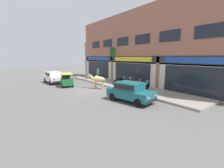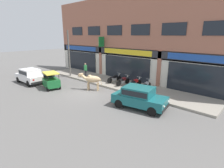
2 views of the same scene
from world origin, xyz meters
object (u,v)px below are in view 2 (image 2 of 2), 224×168
at_px(car_1, 139,96).
at_px(motorcycle_2, 135,83).
at_px(pedestrian, 85,69).
at_px(auto_rickshaw, 51,81).
at_px(motorcycle_1, 123,81).
at_px(motorcycle_0, 114,79).
at_px(utility_pole, 69,54).
at_px(car_0, 30,75).
at_px(cow, 92,79).
at_px(motorcycle_3, 146,86).

height_order(car_1, motorcycle_2, car_1).
xyz_separation_m(motorcycle_2, pedestrian, (-6.23, -0.64, 0.60)).
bearing_deg(auto_rickshaw, motorcycle_1, 47.35).
relative_size(motorcycle_0, utility_pole, 0.36).
xyz_separation_m(motorcycle_1, utility_pole, (-7.01, -1.11, 2.16)).
xyz_separation_m(car_0, car_1, (11.66, 2.24, 0.00)).
distance_m(cow, pedestrian, 4.30).
bearing_deg(pedestrian, car_1, -16.77).
relative_size(cow, utility_pole, 0.38).
relative_size(auto_rickshaw, motorcycle_2, 1.17).
bearing_deg(motorcycle_3, motorcycle_0, 177.90).
distance_m(motorcycle_0, pedestrian, 3.84).
height_order(cow, motorcycle_0, cow).
bearing_deg(cow, car_1, -4.71).
height_order(cow, car_1, cow).
relative_size(motorcycle_0, motorcycle_3, 1.00).
relative_size(car_0, motorcycle_3, 2.03).
bearing_deg(motorcycle_3, pedestrian, -176.29).
xyz_separation_m(motorcycle_1, motorcycle_3, (2.48, 0.04, 0.00)).
bearing_deg(motorcycle_1, cow, -116.36).
height_order(cow, motorcycle_2, cow).
height_order(motorcycle_0, utility_pole, utility_pole).
relative_size(car_1, pedestrian, 2.37).
height_order(motorcycle_2, motorcycle_3, same).
bearing_deg(pedestrian, cow, -31.68).
distance_m(cow, utility_pole, 6.13).
xyz_separation_m(cow, utility_pole, (-5.67, 1.60, 1.71)).
distance_m(auto_rickshaw, utility_pole, 4.98).
distance_m(pedestrian, utility_pole, 2.63).
xyz_separation_m(car_1, pedestrian, (-8.92, 2.69, 0.34)).
xyz_separation_m(cow, motorcycle_0, (0.08, 2.88, -0.45)).
relative_size(auto_rickshaw, motorcycle_3, 1.18).
bearing_deg(motorcycle_2, motorcycle_1, -171.25).
bearing_deg(car_0, cow, 22.74).
bearing_deg(auto_rickshaw, utility_pole, 123.68).
bearing_deg(car_0, pedestrian, 61.01).
distance_m(cow, motorcycle_1, 3.05).
relative_size(auto_rickshaw, utility_pole, 0.42).
distance_m(car_0, motorcycle_3, 11.56).
relative_size(cow, auto_rickshaw, 0.90).
distance_m(auto_rickshaw, motorcycle_0, 6.00).
bearing_deg(auto_rickshaw, motorcycle_2, 41.51).
bearing_deg(motorcycle_1, pedestrian, -174.87).
distance_m(motorcycle_0, motorcycle_1, 1.27).
xyz_separation_m(motorcycle_1, motorcycle_2, (1.23, 0.19, 0.00)).
bearing_deg(pedestrian, motorcycle_1, 5.13).
distance_m(motorcycle_1, pedestrian, 5.05).
relative_size(cow, car_0, 0.52).
bearing_deg(motorcycle_2, auto_rickshaw, -138.49).
bearing_deg(motorcycle_1, car_0, -145.15).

